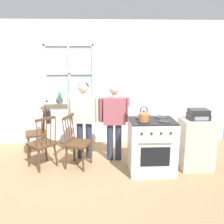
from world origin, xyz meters
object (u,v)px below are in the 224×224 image
at_px(stove, 151,145).
at_px(side_counter, 196,143).
at_px(potted_plant, 60,99).
at_px(chair_center_cluster, 77,143).
at_px(kettle, 144,116).
at_px(chair_by_window, 37,133).
at_px(handbag, 48,116).
at_px(chair_near_wall, 43,144).
at_px(person_teen_center, 114,115).
at_px(person_elderly_left, 84,113).
at_px(stereo, 199,114).

distance_m(stove, side_counter, 0.82).
bearing_deg(potted_plant, stove, -39.12).
bearing_deg(chair_center_cluster, kettle, -89.40).
xyz_separation_m(chair_by_window, handbag, (0.22, 0.07, 0.34)).
xyz_separation_m(kettle, side_counter, (0.99, 0.23, -0.57)).
bearing_deg(chair_near_wall, kettle, 123.68).
bearing_deg(person_teen_center, chair_near_wall, -167.65).
bearing_deg(side_counter, potted_plant, 152.63).
xyz_separation_m(chair_by_window, stove, (2.16, -0.87, 0.04)).
bearing_deg(chair_near_wall, side_counter, 132.85).
xyz_separation_m(potted_plant, side_counter, (2.58, -1.33, -0.58)).
bearing_deg(stove, side_counter, 6.89).
bearing_deg(person_elderly_left, kettle, -27.37).
xyz_separation_m(person_teen_center, handbag, (-1.32, 0.44, -0.11)).
bearing_deg(side_counter, person_elderly_left, 165.75).
distance_m(chair_near_wall, potted_plant, 1.34).
relative_size(chair_by_window, handbag, 3.09).
xyz_separation_m(chair_center_cluster, handbag, (-0.64, 0.69, 0.34)).
xyz_separation_m(stove, kettle, (-0.17, -0.13, 0.55)).
height_order(chair_by_window, person_teen_center, person_teen_center).
distance_m(chair_by_window, side_counter, 3.07).
relative_size(stove, kettle, 4.39).
relative_size(side_counter, stereo, 2.65).
distance_m(stove, kettle, 0.59).
relative_size(stove, potted_plant, 4.19).
relative_size(chair_by_window, side_counter, 1.05).
distance_m(person_elderly_left, side_counter, 2.12).
height_order(chair_by_window, chair_near_wall, same).
bearing_deg(person_elderly_left, chair_center_cluster, -98.82).
height_order(chair_near_wall, chair_center_cluster, same).
height_order(kettle, stereo, kettle).
xyz_separation_m(kettle, potted_plant, (-1.59, 1.56, 0.01)).
height_order(chair_center_cluster, handbag, same).
bearing_deg(chair_near_wall, handbag, -131.92).
height_order(potted_plant, stereo, potted_plant).
xyz_separation_m(chair_near_wall, stereo, (2.72, -0.17, 0.55)).
distance_m(stove, handbag, 2.17).
bearing_deg(chair_center_cluster, side_counter, -74.90).
bearing_deg(chair_by_window, chair_near_wall, 5.14).
bearing_deg(side_counter, person_teen_center, 164.22).
xyz_separation_m(side_counter, stereo, (0.00, -0.02, 0.54)).
bearing_deg(potted_plant, handbag, -109.47).
height_order(stove, side_counter, stove).
relative_size(chair_near_wall, chair_center_cluster, 1.00).
bearing_deg(kettle, handbag, 148.72).
xyz_separation_m(chair_near_wall, stove, (1.91, -0.25, 0.04)).
height_order(person_teen_center, potted_plant, person_teen_center).
xyz_separation_m(chair_near_wall, chair_center_cluster, (0.61, -0.00, 0.00)).
bearing_deg(chair_near_wall, chair_center_cluster, 135.88).
xyz_separation_m(kettle, stereo, (0.99, 0.21, -0.04)).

